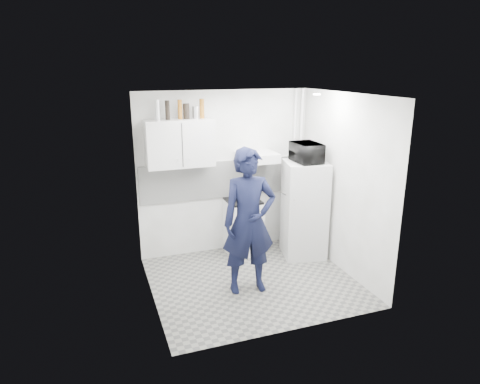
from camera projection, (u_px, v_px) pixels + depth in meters
name	position (u px, v px, depth m)	size (l,w,h in m)	color
floor	(253.00, 281.00, 6.09)	(2.80, 2.80, 0.00)	slate
ceiling	(254.00, 95.00, 5.35)	(2.80, 2.80, 0.00)	white
wall_back	(225.00, 173.00, 6.85)	(2.80, 2.80, 0.00)	white
wall_left	(148.00, 205.00, 5.27)	(2.60, 2.60, 0.00)	white
wall_right	(344.00, 184.00, 6.17)	(2.60, 2.60, 0.00)	white
person	(249.00, 222.00, 5.61)	(0.72, 0.47, 1.96)	black
stove	(243.00, 227.00, 6.94)	(0.54, 0.54, 0.87)	silver
fridge	(304.00, 209.00, 6.76)	(0.63, 0.63, 1.53)	silver
stove_top	(243.00, 201.00, 6.81)	(0.52, 0.52, 0.03)	black
saucepan	(242.00, 197.00, 6.80)	(0.17, 0.17, 0.09)	silver
microwave	(307.00, 153.00, 6.50)	(0.36, 0.54, 0.30)	black
bottle_b	(157.00, 110.00, 6.06)	(0.07, 0.07, 0.28)	silver
bottle_c	(167.00, 110.00, 6.10)	(0.07, 0.07, 0.27)	black
bottle_d	(180.00, 109.00, 6.16)	(0.06, 0.06, 0.28)	brown
canister_a	(186.00, 111.00, 6.20)	(0.09, 0.09, 0.22)	black
canister_b	(196.00, 112.00, 6.25)	(0.10, 0.10, 0.18)	silver
bottle_e	(202.00, 109.00, 6.27)	(0.07, 0.07, 0.29)	brown
upper_cabinet	(180.00, 143.00, 6.29)	(1.00, 0.35, 0.70)	silver
range_hood	(257.00, 157.00, 6.69)	(0.60, 0.50, 0.14)	silver
backsplash	(225.00, 179.00, 6.86)	(2.74, 0.03, 0.60)	white
pipe_a	(300.00, 168.00, 7.20)	(0.05, 0.05, 2.60)	silver
pipe_b	(294.00, 168.00, 7.16)	(0.04, 0.04, 2.60)	silver
ceiling_spot_fixture	(317.00, 94.00, 5.86)	(0.10, 0.10, 0.02)	white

